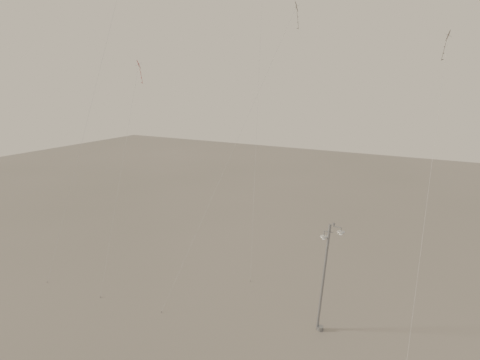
% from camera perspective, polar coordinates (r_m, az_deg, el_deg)
% --- Properties ---
extents(ground, '(160.00, 160.00, 0.00)m').
position_cam_1_polar(ground, '(27.84, -7.81, -23.78)').
color(ground, gray).
rests_on(ground, ground).
extents(street_lamp, '(1.62, 0.52, 8.30)m').
position_cam_1_polar(street_lamp, '(27.18, 12.84, -13.90)').
color(street_lamp, gray).
rests_on(street_lamp, ground).
extents(kite_1, '(6.63, 10.82, 23.43)m').
position_cam_1_polar(kite_1, '(30.33, 3.93, 15.32)').
color(kite_1, '#322C2A').
rests_on(kite_1, ground).
extents(kite_3, '(1.72, 5.03, 19.00)m').
position_cam_1_polar(kite_3, '(31.64, -16.51, 8.26)').
color(kite_3, maroon).
rests_on(kite_3, ground).
extents(kite_4, '(0.35, 10.62, 20.52)m').
position_cam_1_polar(kite_4, '(26.16, 27.90, 8.58)').
color(kite_4, '#322C2A').
rests_on(kite_4, ground).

